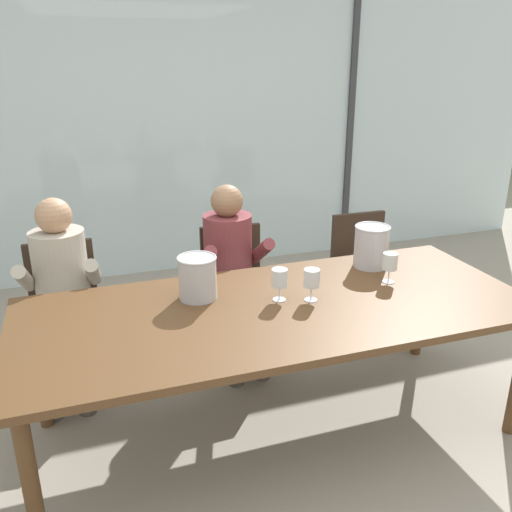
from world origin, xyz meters
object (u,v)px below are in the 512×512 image
Objects in this scene: chair_near_curtain at (64,302)px; person_beige_jumper at (61,285)px; person_maroon_top at (232,264)px; wine_glass_by_left_taster at (280,278)px; wine_glass_near_bucket at (312,279)px; dining_table at (278,316)px; ice_bucket_secondary at (197,277)px; ice_bucket_primary at (371,246)px; chair_left_of_center at (234,281)px; chair_center at (363,264)px; wine_glass_center_pour at (390,262)px.

person_beige_jumper reaches higher than chair_near_curtain.
person_maroon_top is 0.78m from wine_glass_by_left_taster.
person_beige_jumper is 1.35m from wine_glass_by_left_taster.
wine_glass_by_left_taster is at bearing -37.93° from chair_near_curtain.
person_beige_jumper is 1.51m from wine_glass_near_bucket.
ice_bucket_secondary reaches higher than dining_table.
chair_near_curtain is 3.44× the size of ice_bucket_primary.
chair_left_of_center is 5.07× the size of wine_glass_by_left_taster.
dining_table is 1.45m from chair_near_curtain.
chair_left_of_center is 0.95m from wine_glass_by_left_taster.
chair_left_of_center is at bearing 87.42° from dining_table.
chair_center is at bearing 26.57° from ice_bucket_secondary.
wine_glass_near_bucket is (1.26, -0.95, 0.37)m from chair_near_curtain.
wine_glass_near_bucket and wine_glass_center_pour have the same top height.
dining_table is 2.20× the size of person_beige_jumper.
chair_left_of_center is at bearing 127.74° from wine_glass_center_pour.
person_maroon_top is at bearing -108.29° from chair_left_of_center.
chair_near_curtain is 1.00× the size of chair_center.
wine_glass_near_bucket is at bearing -28.97° from person_beige_jumper.
dining_table is 1.41m from chair_center.
dining_table is 0.20m from wine_glass_by_left_taster.
chair_near_curtain is 0.73× the size of person_beige_jumper.
person_maroon_top is at bearing 103.52° from wine_glass_near_bucket.
person_maroon_top is at bearing 90.52° from dining_table.
person_beige_jumper is at bearing 139.78° from ice_bucket_secondary.
ice_bucket_secondary is 0.60m from wine_glass_near_bucket.
wine_glass_by_left_taster is at bearing -138.22° from chair_center.
chair_left_of_center is at bearing 10.27° from person_beige_jumper.
ice_bucket_primary is at bearing -116.15° from chair_center.
person_beige_jumper is at bearing -86.57° from chair_near_curtain.
wine_glass_near_bucket is (1.25, -0.81, 0.20)m from person_beige_jumper.
person_beige_jumper is 6.90× the size of wine_glass_by_left_taster.
ice_bucket_primary is at bearing 5.66° from ice_bucket_secondary.
ice_bucket_secondary is (-0.36, -0.59, 0.19)m from person_maroon_top.
ice_bucket_secondary is 1.33× the size of wine_glass_near_bucket.
wine_glass_center_pour is (0.52, 0.08, 0.00)m from wine_glass_near_bucket.
chair_near_curtain and chair_left_of_center have the same top height.
person_beige_jumper is at bearing 146.99° from wine_glass_near_bucket.
chair_near_curtain is 5.07× the size of wine_glass_center_pour.
person_beige_jumper reaches higher than wine_glass_by_left_taster.
dining_table is at bearing -178.01° from wine_glass_near_bucket.
chair_near_curtain is 3.80× the size of ice_bucket_secondary.
chair_near_curtain is 2.01m from wine_glass_center_pour.
chair_center is (2.11, -0.03, 0.00)m from chair_near_curtain.
dining_table is at bearing -33.57° from person_beige_jumper.
person_beige_jumper is 1.87m from ice_bucket_primary.
person_maroon_top is 0.86m from wine_glass_near_bucket.
wine_glass_by_left_taster is (0.03, 0.06, 0.18)m from dining_table.
person_beige_jumper is at bearing -175.95° from chair_center.
wine_glass_near_bucket is at bearing -35.95° from chair_near_curtain.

